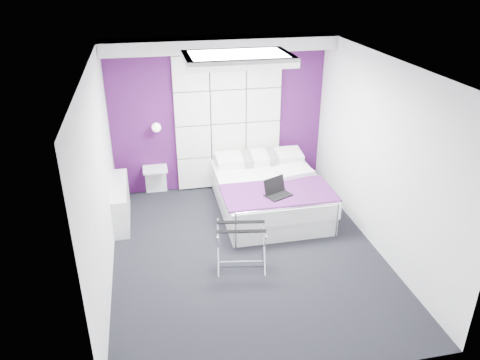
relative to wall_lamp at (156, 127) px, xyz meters
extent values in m
plane|color=black|center=(1.05, -2.06, -1.22)|extent=(4.40, 4.40, 0.00)
plane|color=white|center=(1.05, -2.06, 1.38)|extent=(4.40, 4.40, 0.00)
plane|color=white|center=(1.05, 0.14, 0.08)|extent=(3.60, 0.00, 3.60)
plane|color=white|center=(-0.75, -2.06, 0.08)|extent=(0.00, 4.40, 4.40)
plane|color=white|center=(2.85, -2.06, 0.08)|extent=(0.00, 4.40, 4.40)
cube|color=#411047|center=(1.05, 0.13, 0.08)|extent=(3.58, 0.02, 2.58)
cube|color=silver|center=(1.05, -0.11, 1.28)|extent=(3.58, 0.50, 0.20)
sphere|color=white|center=(0.00, 0.00, 0.00)|extent=(0.15, 0.15, 0.15)
cube|color=silver|center=(-0.64, -0.76, -0.92)|extent=(0.22, 1.20, 0.60)
cube|color=silver|center=(1.67, -0.93, -1.07)|extent=(1.55, 1.93, 0.29)
cube|color=white|center=(1.67, -0.93, -0.81)|extent=(1.59, 1.97, 0.24)
cube|color=#4D154C|center=(1.67, -1.41, -0.67)|extent=(1.65, 0.87, 0.03)
cube|color=silver|center=(-0.08, -0.04, -0.73)|extent=(0.40, 0.31, 0.04)
cube|color=black|center=(0.91, -2.32, -0.62)|extent=(0.62, 0.46, 0.01)
cube|color=black|center=(1.64, -1.52, -0.65)|extent=(0.36, 0.25, 0.02)
cube|color=black|center=(1.64, -1.40, -0.52)|extent=(0.36, 0.01, 0.24)
camera|label=1|loc=(-0.15, -7.31, 2.48)|focal=35.00mm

